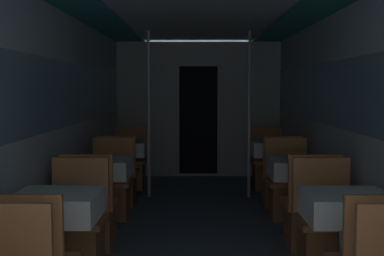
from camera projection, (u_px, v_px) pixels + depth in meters
The scene contains 21 objects.
wall_left at pixel (46, 124), 4.82m from camera, with size 0.05×10.07×2.25m.
wall_right at pixel (355, 124), 4.80m from camera, with size 0.05×10.07×2.25m.
bulkhead_far at pixel (198, 110), 8.98m from camera, with size 2.73×0.09×2.25m.
dining_table_left_1 at pixel (57, 211), 3.75m from camera, with size 0.59×0.59×0.76m.
chair_left_far_1 at pixel (76, 237), 4.36m from camera, with size 0.48×0.48×0.91m.
dining_table_left_2 at pixel (101, 171), 5.52m from camera, with size 0.59×0.59×0.76m.
chair_left_near_2 at pixel (91, 219), 4.97m from camera, with size 0.48×0.48×0.91m.
chair_left_far_2 at pixel (111, 194), 6.13m from camera, with size 0.48×0.48×0.91m.
dining_table_left_3 at pixel (124, 151), 7.29m from camera, with size 0.59×0.59×0.76m.
chair_left_near_3 at pixel (118, 184), 6.74m from camera, with size 0.48×0.48×0.91m.
chair_left_far_3 at pixel (130, 170), 7.90m from camera, with size 0.48×0.48×0.91m.
support_pole_left_3 at pixel (149, 115), 7.25m from camera, with size 0.04×0.04×2.25m.
dining_table_right_1 at pixel (347, 211), 3.74m from camera, with size 0.59×0.59×0.76m.
chair_right_far_1 at pixel (326, 238), 4.35m from camera, with size 0.48×0.48×0.91m.
dining_table_right_2 at pixel (298, 171), 5.51m from camera, with size 0.59×0.59×0.76m.
chair_right_near_2 at pixel (310, 219), 4.96m from camera, with size 0.48×0.48×0.91m.
chair_right_far_2 at pixel (288, 194), 6.12m from camera, with size 0.48×0.48×0.91m.
dining_table_right_3 at pixel (273, 151), 7.28m from camera, with size 0.59×0.59×0.76m.
chair_right_near_3 at pixel (280, 185), 6.73m from camera, with size 0.48×0.48×0.91m.
chair_right_far_3 at pixel (267, 170), 7.88m from camera, with size 0.48×0.48×0.91m.
support_pole_right_3 at pixel (249, 115), 7.24m from camera, with size 0.04×0.04×2.25m.
Camera 1 is at (-0.04, -1.17, 1.50)m, focal length 50.00 mm.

